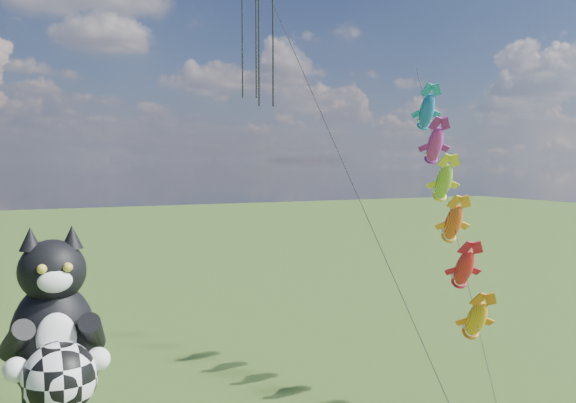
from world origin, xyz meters
name	(u,v)px	position (x,y,z in m)	size (l,w,h in m)	color
cat_kite_rig	(55,338)	(-0.03, -0.89, 7.60)	(2.45, 4.15, 10.31)	#4F3B28
fish_windsock_rig	(448,202)	(19.53, 8.31, 9.82)	(6.42, 14.71, 17.48)	#4F3B28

